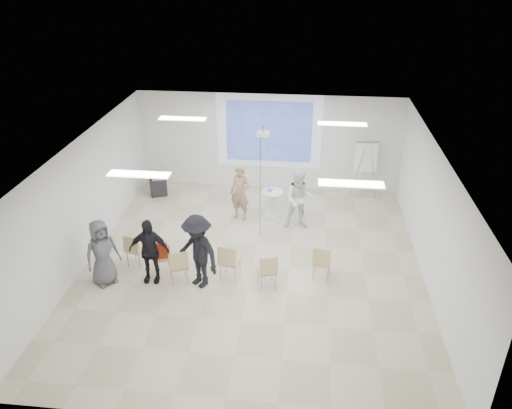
# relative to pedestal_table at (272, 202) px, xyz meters

# --- Properties ---
(floor) EXTENTS (8.00, 9.00, 0.10)m
(floor) POSITION_rel_pedestal_table_xyz_m (-0.27, -2.61, -0.48)
(floor) COLOR beige
(floor) RESTS_ON ground
(ceiling) EXTENTS (8.00, 9.00, 0.10)m
(ceiling) POSITION_rel_pedestal_table_xyz_m (-0.27, -2.61, 2.62)
(ceiling) COLOR white
(ceiling) RESTS_ON wall_back
(wall_back) EXTENTS (8.00, 0.10, 3.00)m
(wall_back) POSITION_rel_pedestal_table_xyz_m (-0.27, 1.94, 1.07)
(wall_back) COLOR silver
(wall_back) RESTS_ON floor
(wall_left) EXTENTS (0.10, 9.00, 3.00)m
(wall_left) POSITION_rel_pedestal_table_xyz_m (-4.32, -2.61, 1.07)
(wall_left) COLOR silver
(wall_left) RESTS_ON floor
(wall_right) EXTENTS (0.10, 9.00, 3.00)m
(wall_right) POSITION_rel_pedestal_table_xyz_m (3.78, -2.61, 1.07)
(wall_right) COLOR silver
(wall_right) RESTS_ON floor
(projection_halo) EXTENTS (3.20, 0.01, 2.30)m
(projection_halo) POSITION_rel_pedestal_table_xyz_m (-0.27, 1.88, 1.42)
(projection_halo) COLOR silver
(projection_halo) RESTS_ON wall_back
(projection_image) EXTENTS (2.60, 0.01, 1.90)m
(projection_image) POSITION_rel_pedestal_table_xyz_m (-0.27, 1.86, 1.42)
(projection_image) COLOR #3249AC
(projection_image) RESTS_ON wall_back
(pedestal_table) EXTENTS (0.67, 0.67, 0.77)m
(pedestal_table) POSITION_rel_pedestal_table_xyz_m (0.00, 0.00, 0.00)
(pedestal_table) COLOR silver
(pedestal_table) RESTS_ON floor
(player_left) EXTENTS (0.77, 0.64, 1.81)m
(player_left) POSITION_rel_pedestal_table_xyz_m (-0.88, -0.28, 0.48)
(player_left) COLOR #A37D64
(player_left) RESTS_ON floor
(player_right) EXTENTS (0.95, 0.78, 1.87)m
(player_right) POSITION_rel_pedestal_table_xyz_m (0.77, -0.60, 0.51)
(player_right) COLOR white
(player_right) RESTS_ON floor
(controller_left) EXTENTS (0.07, 0.11, 0.04)m
(controller_left) POSITION_rel_pedestal_table_xyz_m (-0.70, -0.03, 0.76)
(controller_left) COLOR white
(controller_left) RESTS_ON player_left
(controller_right) EXTENTS (0.04, 0.11, 0.04)m
(controller_right) POSITION_rel_pedestal_table_xyz_m (0.59, -0.35, 0.84)
(controller_right) COLOR white
(controller_right) RESTS_ON player_right
(chair_far_left) EXTENTS (0.49, 0.51, 0.86)m
(chair_far_left) POSITION_rel_pedestal_table_xyz_m (-3.05, -2.91, 0.08)
(chair_far_left) COLOR tan
(chair_far_left) RESTS_ON floor
(chair_left_mid) EXTENTS (0.49, 0.51, 0.82)m
(chair_left_mid) POSITION_rel_pedestal_table_xyz_m (-2.31, -3.15, 0.06)
(chair_left_mid) COLOR tan
(chair_left_mid) RESTS_ON floor
(chair_left_inner) EXTENTS (0.56, 0.57, 0.88)m
(chair_left_inner) POSITION_rel_pedestal_table_xyz_m (-1.84, -3.49, 0.10)
(chair_left_inner) COLOR tan
(chair_left_inner) RESTS_ON floor
(chair_center) EXTENTS (0.51, 0.54, 0.93)m
(chair_center) POSITION_rel_pedestal_table_xyz_m (-0.74, -3.24, 0.12)
(chair_center) COLOR tan
(chair_center) RESTS_ON floor
(chair_right_inner) EXTENTS (0.52, 0.54, 0.86)m
(chair_right_inner) POSITION_rel_pedestal_table_xyz_m (0.16, -3.45, 0.08)
(chair_right_inner) COLOR tan
(chair_right_inner) RESTS_ON floor
(chair_right_far) EXTENTS (0.46, 0.49, 0.86)m
(chair_right_far) POSITION_rel_pedestal_table_xyz_m (1.35, -2.98, 0.08)
(chair_right_far) COLOR tan
(chair_right_far) RESTS_ON floor
(red_jacket) EXTENTS (0.41, 0.20, 0.38)m
(red_jacket) POSITION_rel_pedestal_table_xyz_m (-2.33, -3.30, 0.29)
(red_jacket) COLOR #9B2913
(red_jacket) RESTS_ON chair_left_mid
(laptop) EXTENTS (0.39, 0.35, 0.03)m
(laptop) POSITION_rel_pedestal_table_xyz_m (-1.87, -3.40, 0.05)
(laptop) COLOR black
(laptop) RESTS_ON chair_left_inner
(audience_left) EXTENTS (1.07, 0.67, 1.80)m
(audience_left) POSITION_rel_pedestal_table_xyz_m (-2.51, -3.41, 0.47)
(audience_left) COLOR black
(audience_left) RESTS_ON floor
(audience_mid) EXTENTS (1.47, 1.31, 2.00)m
(audience_mid) POSITION_rel_pedestal_table_xyz_m (-1.38, -3.47, 0.57)
(audience_mid) COLOR black
(audience_mid) RESTS_ON floor
(audience_outer) EXTENTS (1.02, 1.02, 1.78)m
(audience_outer) POSITION_rel_pedestal_table_xyz_m (-3.52, -3.61, 0.46)
(audience_outer) COLOR #59595E
(audience_outer) RESTS_ON floor
(flipchart_easel) EXTENTS (0.78, 0.59, 1.81)m
(flipchart_easel) POSITION_rel_pedestal_table_xyz_m (2.64, 1.41, 0.91)
(flipchart_easel) COLOR gray
(flipchart_easel) RESTS_ON floor
(av_cart) EXTENTS (0.61, 0.55, 0.75)m
(av_cart) POSITION_rel_pedestal_table_xyz_m (-3.59, 0.94, -0.08)
(av_cart) COLOR black
(av_cart) RESTS_ON floor
(ceiling_projector) EXTENTS (0.30, 0.25, 3.00)m
(ceiling_projector) POSITION_rel_pedestal_table_xyz_m (-0.17, -1.11, 2.26)
(ceiling_projector) COLOR white
(ceiling_projector) RESTS_ON ceiling
(fluor_panel_nw) EXTENTS (1.20, 0.30, 0.02)m
(fluor_panel_nw) POSITION_rel_pedestal_table_xyz_m (-2.27, -0.61, 2.54)
(fluor_panel_nw) COLOR white
(fluor_panel_nw) RESTS_ON ceiling
(fluor_panel_ne) EXTENTS (1.20, 0.30, 0.02)m
(fluor_panel_ne) POSITION_rel_pedestal_table_xyz_m (1.73, -0.61, 2.54)
(fluor_panel_ne) COLOR white
(fluor_panel_ne) RESTS_ON ceiling
(fluor_panel_sw) EXTENTS (1.20, 0.30, 0.02)m
(fluor_panel_sw) POSITION_rel_pedestal_table_xyz_m (-2.27, -4.11, 2.54)
(fluor_panel_sw) COLOR white
(fluor_panel_sw) RESTS_ON ceiling
(fluor_panel_se) EXTENTS (1.20, 0.30, 0.02)m
(fluor_panel_se) POSITION_rel_pedestal_table_xyz_m (1.73, -4.11, 2.54)
(fluor_panel_se) COLOR white
(fluor_panel_se) RESTS_ON ceiling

